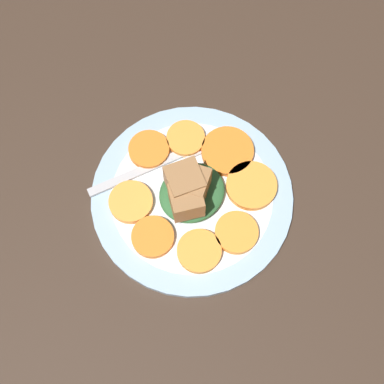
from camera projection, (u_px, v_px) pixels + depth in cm
name	position (u px, v px, depth cm)	size (l,w,h in cm)	color
table_slab	(192.00, 201.00, 69.18)	(120.00, 120.00, 2.00)	#38281E
plate	(192.00, 196.00, 67.77)	(25.56, 25.56, 1.05)	#99B7D1
carrot_slice_0	(147.00, 151.00, 68.89)	(5.31, 5.31, 0.97)	orange
carrot_slice_1	(131.00, 202.00, 66.37)	(5.51, 5.51, 0.97)	#F99539
carrot_slice_2	(153.00, 237.00, 64.73)	(5.21, 5.21, 0.97)	orange
carrot_slice_3	(199.00, 251.00, 64.09)	(5.39, 5.39, 0.97)	orange
carrot_slice_4	(236.00, 233.00, 64.93)	(5.33, 5.33, 0.97)	orange
carrot_slice_5	(251.00, 186.00, 67.15)	(6.44, 6.44, 0.97)	orange
carrot_slice_6	(227.00, 151.00, 68.89)	(6.77, 6.77, 0.97)	orange
carrot_slice_7	(186.00, 139.00, 69.54)	(5.03, 5.03, 0.97)	orange
center_pile	(189.00, 190.00, 64.73)	(8.68, 7.69, 5.76)	#2D6033
fork	(164.00, 161.00, 68.70)	(19.43, 7.41, 0.40)	#B2B2B7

